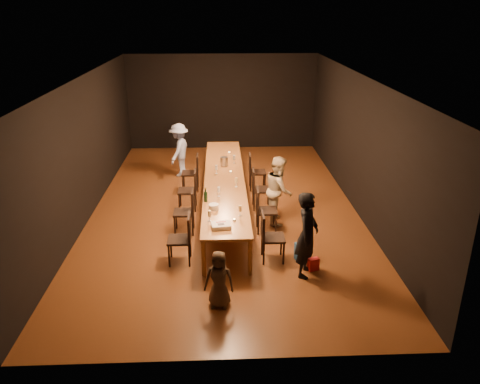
{
  "coord_description": "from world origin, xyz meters",
  "views": [
    {
      "loc": [
        -0.09,
        -9.95,
        4.39
      ],
      "look_at": [
        0.29,
        -1.5,
        1.0
      ],
      "focal_mm": 35.0,
      "sensor_mm": 36.0,
      "label": 1
    }
  ],
  "objects_px": {
    "chair_right_0": "(273,237)",
    "man_blue": "(179,150)",
    "chair_left_1": "(184,212)",
    "chair_left_3": "(190,173)",
    "woman_tan": "(279,190)",
    "ice_bucket": "(224,161)",
    "champagne_bottle": "(206,194)",
    "chair_left_2": "(187,190)",
    "table": "(224,180)",
    "plate_stack": "(214,207)",
    "child": "(219,279)",
    "woman_birthday": "(307,235)",
    "chair_right_3": "(257,172)",
    "chair_left_0": "(179,239)",
    "chair_right_2": "(262,189)",
    "birthday_cake": "(221,226)",
    "chair_right_1": "(267,210)"
  },
  "relations": [
    {
      "from": "table",
      "to": "ice_bucket",
      "type": "xyz_separation_m",
      "value": [
        0.0,
        0.88,
        0.15
      ]
    },
    {
      "from": "chair_right_1",
      "to": "chair_left_2",
      "type": "relative_size",
      "value": 1.0
    },
    {
      "from": "chair_left_0",
      "to": "man_blue",
      "type": "xyz_separation_m",
      "value": [
        -0.35,
        4.73,
        0.26
      ]
    },
    {
      "from": "chair_right_0",
      "to": "chair_left_0",
      "type": "bearing_deg",
      "value": -90.0
    },
    {
      "from": "chair_left_1",
      "to": "chair_left_2",
      "type": "height_order",
      "value": "same"
    },
    {
      "from": "chair_left_0",
      "to": "woman_birthday",
      "type": "height_order",
      "value": "woman_birthday"
    },
    {
      "from": "chair_left_3",
      "to": "ice_bucket",
      "type": "xyz_separation_m",
      "value": [
        0.85,
        -0.32,
        0.39
      ]
    },
    {
      "from": "woman_birthday",
      "to": "plate_stack",
      "type": "distance_m",
      "value": 1.97
    },
    {
      "from": "table",
      "to": "chair_right_0",
      "type": "distance_m",
      "value": 2.56
    },
    {
      "from": "chair_left_1",
      "to": "birthday_cake",
      "type": "distance_m",
      "value": 1.58
    },
    {
      "from": "chair_right_2",
      "to": "chair_right_3",
      "type": "xyz_separation_m",
      "value": [
        0.0,
        1.2,
        0.0
      ]
    },
    {
      "from": "chair_right_3",
      "to": "chair_left_3",
      "type": "distance_m",
      "value": 1.7
    },
    {
      "from": "child",
      "to": "woman_birthday",
      "type": "bearing_deg",
      "value": 38.58
    },
    {
      "from": "table",
      "to": "ice_bucket",
      "type": "bearing_deg",
      "value": 89.78
    },
    {
      "from": "woman_tan",
      "to": "plate_stack",
      "type": "relative_size",
      "value": 7.64
    },
    {
      "from": "chair_right_2",
      "to": "chair_right_0",
      "type": "bearing_deg",
      "value": -0.0
    },
    {
      "from": "chair_left_2",
      "to": "chair_left_3",
      "type": "bearing_deg",
      "value": 0.0
    },
    {
      "from": "chair_right_1",
      "to": "man_blue",
      "type": "xyz_separation_m",
      "value": [
        -2.05,
        3.53,
        0.26
      ]
    },
    {
      "from": "plate_stack",
      "to": "champagne_bottle",
      "type": "bearing_deg",
      "value": 111.66
    },
    {
      "from": "chair_right_2",
      "to": "chair_right_3",
      "type": "bearing_deg",
      "value": 180.0
    },
    {
      "from": "chair_right_2",
      "to": "chair_left_2",
      "type": "xyz_separation_m",
      "value": [
        -1.7,
        0.0,
        0.0
      ]
    },
    {
      "from": "child",
      "to": "champagne_bottle",
      "type": "height_order",
      "value": "champagne_bottle"
    },
    {
      "from": "table",
      "to": "chair_left_1",
      "type": "relative_size",
      "value": 6.45
    },
    {
      "from": "table",
      "to": "man_blue",
      "type": "bearing_deg",
      "value": 117.25
    },
    {
      "from": "table",
      "to": "plate_stack",
      "type": "distance_m",
      "value": 1.78
    },
    {
      "from": "chair_left_2",
      "to": "chair_left_3",
      "type": "distance_m",
      "value": 1.2
    },
    {
      "from": "chair_right_0",
      "to": "woman_tan",
      "type": "xyz_separation_m",
      "value": [
        0.3,
        1.65,
        0.27
      ]
    },
    {
      "from": "table",
      "to": "chair_left_0",
      "type": "relative_size",
      "value": 6.45
    },
    {
      "from": "woman_tan",
      "to": "man_blue",
      "type": "xyz_separation_m",
      "value": [
        -2.35,
        3.08,
        -0.01
      ]
    },
    {
      "from": "chair_left_0",
      "to": "woman_birthday",
      "type": "xyz_separation_m",
      "value": [
        2.22,
        -0.52,
        0.3
      ]
    },
    {
      "from": "man_blue",
      "to": "child",
      "type": "height_order",
      "value": "man_blue"
    },
    {
      "from": "ice_bucket",
      "to": "champagne_bottle",
      "type": "bearing_deg",
      "value": -99.9
    },
    {
      "from": "chair_right_3",
      "to": "child",
      "type": "distance_m",
      "value": 5.07
    },
    {
      "from": "chair_right_0",
      "to": "man_blue",
      "type": "bearing_deg",
      "value": -156.57
    },
    {
      "from": "chair_left_1",
      "to": "chair_left_3",
      "type": "height_order",
      "value": "same"
    },
    {
      "from": "chair_right_0",
      "to": "champagne_bottle",
      "type": "height_order",
      "value": "champagne_bottle"
    },
    {
      "from": "birthday_cake",
      "to": "chair_right_3",
      "type": "bearing_deg",
      "value": 68.61
    },
    {
      "from": "chair_left_3",
      "to": "plate_stack",
      "type": "xyz_separation_m",
      "value": [
        0.62,
        -2.96,
        0.34
      ]
    },
    {
      "from": "chair_right_1",
      "to": "chair_left_0",
      "type": "height_order",
      "value": "same"
    },
    {
      "from": "ice_bucket",
      "to": "woman_tan",
      "type": "bearing_deg",
      "value": -54.89
    },
    {
      "from": "chair_right_0",
      "to": "child",
      "type": "distance_m",
      "value": 1.69
    },
    {
      "from": "child",
      "to": "champagne_bottle",
      "type": "xyz_separation_m",
      "value": [
        -0.25,
        2.42,
        0.43
      ]
    },
    {
      "from": "chair_right_3",
      "to": "chair_left_0",
      "type": "relative_size",
      "value": 1.0
    },
    {
      "from": "chair_left_0",
      "to": "woman_tan",
      "type": "bearing_deg",
      "value": -50.43
    },
    {
      "from": "chair_right_0",
      "to": "champagne_bottle",
      "type": "xyz_separation_m",
      "value": [
        -1.24,
        1.04,
        0.44
      ]
    },
    {
      "from": "chair_right_0",
      "to": "chair_left_3",
      "type": "relative_size",
      "value": 1.0
    },
    {
      "from": "plate_stack",
      "to": "man_blue",
      "type": "bearing_deg",
      "value": 103.36
    },
    {
      "from": "chair_right_1",
      "to": "chair_left_2",
      "type": "bearing_deg",
      "value": -125.22
    },
    {
      "from": "chair_right_1",
      "to": "chair_left_1",
      "type": "bearing_deg",
      "value": -90.0
    },
    {
      "from": "woman_birthday",
      "to": "chair_left_0",
      "type": "bearing_deg",
      "value": 99.57
    }
  ]
}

